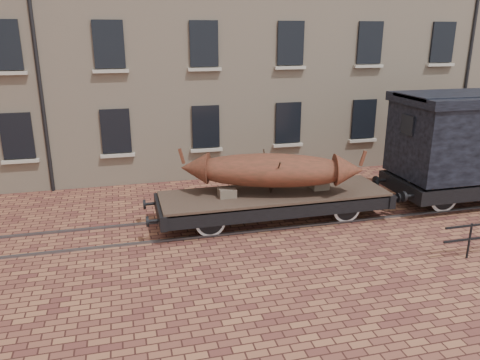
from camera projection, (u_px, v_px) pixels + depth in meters
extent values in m
plane|color=brown|center=(309.00, 217.00, 15.43)|extent=(90.00, 90.00, 0.00)
cube|color=beige|center=(294.00, 7.00, 23.25)|extent=(40.00, 10.00, 14.00)
cube|color=black|center=(17.00, 136.00, 17.09)|extent=(1.10, 0.12, 1.70)
cube|color=#B8B0A0|center=(21.00, 161.00, 17.32)|extent=(1.30, 0.18, 0.12)
cube|color=black|center=(116.00, 131.00, 17.92)|extent=(1.10, 0.12, 1.70)
cube|color=#B8B0A0|center=(118.00, 155.00, 18.15)|extent=(1.30, 0.18, 0.12)
cube|color=black|center=(206.00, 127.00, 18.75)|extent=(1.10, 0.12, 1.70)
cube|color=#B8B0A0|center=(207.00, 150.00, 18.98)|extent=(1.30, 0.18, 0.12)
cube|color=black|center=(288.00, 123.00, 19.58)|extent=(1.10, 0.12, 1.70)
cube|color=#B8B0A0|center=(288.00, 145.00, 19.81)|extent=(1.30, 0.18, 0.12)
cube|color=black|center=(364.00, 119.00, 20.41)|extent=(1.10, 0.12, 1.70)
cube|color=#B8B0A0|center=(363.00, 140.00, 20.64)|extent=(1.30, 0.18, 0.12)
cube|color=black|center=(433.00, 116.00, 21.24)|extent=(1.10, 0.12, 1.70)
cube|color=#B8B0A0|center=(431.00, 136.00, 21.47)|extent=(1.30, 0.18, 0.12)
cube|color=black|center=(4.00, 45.00, 16.12)|extent=(1.10, 0.12, 1.70)
cube|color=#B8B0A0|center=(8.00, 73.00, 16.35)|extent=(1.30, 0.18, 0.12)
cube|color=black|center=(109.00, 44.00, 16.95)|extent=(1.10, 0.12, 1.70)
cube|color=#B8B0A0|center=(111.00, 71.00, 17.18)|extent=(1.30, 0.18, 0.12)
cube|color=black|center=(204.00, 44.00, 17.78)|extent=(1.10, 0.12, 1.70)
cube|color=#B8B0A0|center=(205.00, 69.00, 18.01)|extent=(1.30, 0.18, 0.12)
cube|color=black|center=(290.00, 43.00, 18.61)|extent=(1.10, 0.12, 1.70)
cube|color=#B8B0A0|center=(290.00, 68.00, 18.84)|extent=(1.30, 0.18, 0.12)
cube|color=black|center=(370.00, 43.00, 19.44)|extent=(1.10, 0.12, 1.70)
cube|color=#B8B0A0|center=(369.00, 66.00, 19.67)|extent=(1.30, 0.18, 0.12)
cube|color=black|center=(442.00, 42.00, 20.27)|extent=(1.10, 0.12, 1.70)
cube|color=#B8B0A0|center=(440.00, 65.00, 20.50)|extent=(1.30, 0.18, 0.12)
cylinder|color=black|center=(478.00, 3.00, 20.13)|extent=(0.14, 0.14, 14.00)
cube|color=#59595E|center=(318.00, 224.00, 14.75)|extent=(30.00, 0.08, 0.06)
cube|color=#59595E|center=(301.00, 208.00, 16.08)|extent=(30.00, 0.08, 0.06)
cylinder|color=black|center=(469.00, 241.00, 12.48)|extent=(0.06, 0.06, 1.00)
cube|color=#46382D|center=(274.00, 194.00, 14.86)|extent=(7.20, 2.11, 0.12)
cube|color=black|center=(284.00, 212.00, 14.03)|extent=(7.20, 0.15, 0.43)
cube|color=black|center=(265.00, 191.00, 15.83)|extent=(7.20, 0.15, 0.43)
cube|color=black|center=(160.00, 211.00, 14.08)|extent=(0.21, 2.21, 0.43)
cylinder|color=black|center=(153.00, 221.00, 13.35)|extent=(0.34, 0.10, 0.10)
cylinder|color=black|center=(147.00, 222.00, 13.31)|extent=(0.08, 0.31, 0.31)
cylinder|color=black|center=(150.00, 204.00, 14.68)|extent=(0.34, 0.10, 0.10)
cylinder|color=black|center=(144.00, 204.00, 14.64)|extent=(0.08, 0.31, 0.31)
cube|color=black|center=(375.00, 192.00, 15.78)|extent=(0.21, 2.21, 0.43)
cylinder|color=black|center=(394.00, 198.00, 15.18)|extent=(0.34, 0.10, 0.10)
cylinder|color=black|center=(398.00, 198.00, 15.22)|extent=(0.08, 0.31, 0.31)
cylinder|color=black|center=(371.00, 185.00, 16.51)|extent=(0.34, 0.10, 0.10)
cylinder|color=black|center=(376.00, 184.00, 16.55)|extent=(0.08, 0.31, 0.31)
cylinder|color=black|center=(206.00, 213.00, 14.47)|extent=(0.10, 1.82, 0.10)
cylinder|color=white|center=(210.00, 222.00, 13.81)|extent=(0.92, 0.07, 0.92)
cylinder|color=black|center=(210.00, 222.00, 13.81)|extent=(0.76, 0.10, 0.76)
cube|color=black|center=(211.00, 216.00, 13.63)|extent=(0.86, 0.08, 0.10)
cylinder|color=white|center=(202.00, 206.00, 15.14)|extent=(0.92, 0.07, 0.92)
cylinder|color=black|center=(202.00, 206.00, 15.14)|extent=(0.76, 0.10, 0.76)
cube|color=black|center=(201.00, 198.00, 15.17)|extent=(0.86, 0.08, 0.10)
cylinder|color=black|center=(337.00, 201.00, 15.52)|extent=(0.10, 1.82, 0.10)
cylinder|color=white|center=(347.00, 209.00, 14.85)|extent=(0.92, 0.07, 0.92)
cylinder|color=black|center=(347.00, 209.00, 14.85)|extent=(0.76, 0.10, 0.76)
cube|color=black|center=(349.00, 203.00, 14.68)|extent=(0.86, 0.08, 0.10)
cylinder|color=white|center=(328.00, 194.00, 16.18)|extent=(0.92, 0.07, 0.92)
cylinder|color=black|center=(328.00, 194.00, 16.18)|extent=(0.76, 0.10, 0.76)
cube|color=black|center=(327.00, 187.00, 16.22)|extent=(0.86, 0.08, 0.10)
cube|color=black|center=(274.00, 205.00, 14.97)|extent=(3.84, 0.06, 0.06)
cube|color=#6D624F|center=(227.00, 192.00, 14.44)|extent=(0.53, 0.48, 0.27)
cube|color=#6D624F|center=(319.00, 185.00, 15.17)|extent=(0.53, 0.48, 0.27)
ellipsoid|color=brown|center=(271.00, 170.00, 14.59)|extent=(5.32, 3.01, 1.02)
cone|color=brown|center=(194.00, 168.00, 14.69)|extent=(1.12, 1.18, 0.96)
cube|color=brown|center=(182.00, 156.00, 14.59)|extent=(0.22, 0.16, 0.49)
cone|color=brown|center=(349.00, 170.00, 14.47)|extent=(1.12, 1.18, 0.96)
cube|color=brown|center=(363.00, 158.00, 14.33)|extent=(0.22, 0.16, 0.49)
cylinder|color=black|center=(275.00, 178.00, 14.25)|extent=(0.04, 0.87, 1.25)
cylinder|color=black|center=(267.00, 171.00, 15.01)|extent=(0.04, 0.87, 1.25)
cube|color=black|center=(459.00, 171.00, 17.86)|extent=(6.47, 0.17, 0.49)
cube|color=black|center=(402.00, 187.00, 16.00)|extent=(0.24, 2.59, 0.49)
cylinder|color=black|center=(403.00, 197.00, 15.09)|extent=(0.09, 0.35, 0.35)
cylinder|color=black|center=(376.00, 181.00, 16.68)|extent=(0.09, 0.35, 0.35)
cylinder|color=black|center=(431.00, 191.00, 16.35)|extent=(0.11, 2.05, 0.11)
cylinder|color=white|center=(444.00, 198.00, 15.69)|extent=(1.04, 0.08, 1.04)
cylinder|color=black|center=(444.00, 198.00, 15.69)|extent=(0.85, 0.11, 0.85)
cylinder|color=white|center=(419.00, 185.00, 17.01)|extent=(1.04, 0.08, 1.04)
cylinder|color=black|center=(419.00, 185.00, 17.01)|extent=(0.85, 0.11, 0.85)
cube|color=black|center=(408.00, 125.00, 15.34)|extent=(0.09, 0.65, 0.65)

